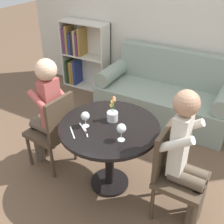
{
  "coord_description": "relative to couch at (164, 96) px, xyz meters",
  "views": [
    {
      "loc": [
        1.08,
        -1.86,
        2.21
      ],
      "look_at": [
        0.0,
        0.05,
        0.86
      ],
      "focal_mm": 45.0,
      "sensor_mm": 36.0,
      "label": 1
    }
  ],
  "objects": [
    {
      "name": "person_right",
      "position": [
        0.75,
        -1.59,
        0.37
      ],
      "size": [
        0.42,
        0.35,
        1.28
      ],
      "rotation": [
        0.0,
        0.0,
        1.55
      ],
      "color": "brown",
      "rests_on": "ground_plane"
    },
    {
      "name": "person_left",
      "position": [
        -0.75,
        -1.59,
        0.38
      ],
      "size": [
        0.44,
        0.36,
        1.27
      ],
      "rotation": [
        0.0,
        0.0,
        -1.66
      ],
      "color": "brown",
      "rests_on": "ground_plane"
    },
    {
      "name": "knife_right_setting",
      "position": [
        -0.18,
        -1.73,
        0.43
      ],
      "size": [
        0.16,
        0.12,
        0.0
      ],
      "color": "silver",
      "rests_on": "round_table"
    },
    {
      "name": "fork_left_setting",
      "position": [
        -0.23,
        -1.83,
        0.43
      ],
      "size": [
        0.15,
        0.14,
        0.0
      ],
      "color": "silver",
      "rests_on": "round_table"
    },
    {
      "name": "couch",
      "position": [
        0.0,
        0.0,
        0.0
      ],
      "size": [
        1.84,
        0.8,
        0.92
      ],
      "color": "gray",
      "rests_on": "ground_plane"
    },
    {
      "name": "knife_left_setting",
      "position": [
        -0.14,
        -1.75,
        0.43
      ],
      "size": [
        0.14,
        0.14,
        0.0
      ],
      "color": "silver",
      "rests_on": "round_table"
    },
    {
      "name": "wine_glass_right",
      "position": [
        0.2,
        -1.71,
        0.55
      ],
      "size": [
        0.08,
        0.08,
        0.16
      ],
      "color": "white",
      "rests_on": "round_table"
    },
    {
      "name": "round_table",
      "position": [
        0.0,
        -1.57,
        0.28
      ],
      "size": [
        0.94,
        0.94,
        0.74
      ],
      "color": "black",
      "rests_on": "ground_plane"
    },
    {
      "name": "back_wall",
      "position": [
        0.0,
        0.42,
        1.04
      ],
      "size": [
        5.2,
        0.05,
        2.7
      ],
      "color": "beige",
      "rests_on": "ground_plane"
    },
    {
      "name": "flower_vase",
      "position": [
        -0.02,
        -1.47,
        0.5
      ],
      "size": [
        0.11,
        0.11,
        0.24
      ],
      "color": "silver",
      "rests_on": "round_table"
    },
    {
      "name": "chair_right",
      "position": [
        0.66,
        -1.59,
        0.18
      ],
      "size": [
        0.43,
        0.43,
        0.9
      ],
      "rotation": [
        0.0,
        0.0,
        1.55
      ],
      "color": "#473828",
      "rests_on": "ground_plane"
    },
    {
      "name": "chair_left",
      "position": [
        -0.66,
        -1.6,
        0.18
      ],
      "size": [
        0.45,
        0.45,
        0.9
      ],
      "rotation": [
        0.0,
        0.0,
        -1.66
      ],
      "color": "#473828",
      "rests_on": "ground_plane"
    },
    {
      "name": "wine_glass_left",
      "position": [
        -0.19,
        -1.68,
        0.54
      ],
      "size": [
        0.08,
        0.08,
        0.15
      ],
      "color": "white",
      "rests_on": "round_table"
    },
    {
      "name": "bookshelf_left",
      "position": [
        -1.61,
        0.26,
        0.25
      ],
      "size": [
        0.82,
        0.28,
        1.12
      ],
      "color": "silver",
      "rests_on": "ground_plane"
    },
    {
      "name": "ground_plane",
      "position": [
        0.0,
        -1.57,
        -0.31
      ],
      "size": [
        16.0,
        16.0,
        0.0
      ],
      "primitive_type": "plane",
      "color": "brown"
    }
  ]
}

